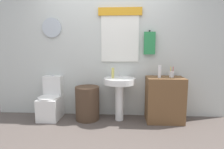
{
  "coord_description": "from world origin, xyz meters",
  "views": [
    {
      "loc": [
        0.26,
        -2.33,
        1.29
      ],
      "look_at": [
        0.08,
        0.8,
        0.84
      ],
      "focal_mm": 29.44,
      "sensor_mm": 36.0,
      "label": 1
    }
  ],
  "objects_px": {
    "soap_bottle": "(113,73)",
    "lotion_bottle": "(160,71)",
    "toilet": "(51,102)",
    "wooden_cabinet": "(164,99)",
    "toothbrush_cup": "(172,74)",
    "pedestal_sink": "(119,88)",
    "laundry_hamper": "(87,103)"
  },
  "relations": [
    {
      "from": "soap_bottle",
      "to": "lotion_bottle",
      "type": "bearing_deg",
      "value": -6.4
    },
    {
      "from": "wooden_cabinet",
      "to": "soap_bottle",
      "type": "height_order",
      "value": "soap_bottle"
    },
    {
      "from": "laundry_hamper",
      "to": "toothbrush_cup",
      "type": "height_order",
      "value": "toothbrush_cup"
    },
    {
      "from": "toilet",
      "to": "laundry_hamper",
      "type": "height_order",
      "value": "toilet"
    },
    {
      "from": "laundry_hamper",
      "to": "pedestal_sink",
      "type": "relative_size",
      "value": 0.79
    },
    {
      "from": "toilet",
      "to": "wooden_cabinet",
      "type": "bearing_deg",
      "value": -1.02
    },
    {
      "from": "pedestal_sink",
      "to": "soap_bottle",
      "type": "distance_m",
      "value": 0.29
    },
    {
      "from": "toilet",
      "to": "soap_bottle",
      "type": "xyz_separation_m",
      "value": [
        1.14,
        0.01,
        0.56
      ]
    },
    {
      "from": "toilet",
      "to": "wooden_cabinet",
      "type": "distance_m",
      "value": 2.06
    },
    {
      "from": "toilet",
      "to": "wooden_cabinet",
      "type": "relative_size",
      "value": 1.0
    },
    {
      "from": "toilet",
      "to": "toothbrush_cup",
      "type": "relative_size",
      "value": 4.24
    },
    {
      "from": "wooden_cabinet",
      "to": "soap_bottle",
      "type": "distance_m",
      "value": 1.02
    },
    {
      "from": "soap_bottle",
      "to": "toothbrush_cup",
      "type": "height_order",
      "value": "toothbrush_cup"
    },
    {
      "from": "toilet",
      "to": "lotion_bottle",
      "type": "height_order",
      "value": "lotion_bottle"
    },
    {
      "from": "soap_bottle",
      "to": "laundry_hamper",
      "type": "bearing_deg",
      "value": -173.77
    },
    {
      "from": "soap_bottle",
      "to": "toothbrush_cup",
      "type": "xyz_separation_m",
      "value": [
        1.02,
        -0.03,
        -0.01
      ]
    },
    {
      "from": "pedestal_sink",
      "to": "soap_bottle",
      "type": "xyz_separation_m",
      "value": [
        -0.12,
        0.05,
        0.26
      ]
    },
    {
      "from": "lotion_bottle",
      "to": "pedestal_sink",
      "type": "bearing_deg",
      "value": 176.65
    },
    {
      "from": "soap_bottle",
      "to": "toothbrush_cup",
      "type": "distance_m",
      "value": 1.02
    },
    {
      "from": "wooden_cabinet",
      "to": "lotion_bottle",
      "type": "distance_m",
      "value": 0.51
    },
    {
      "from": "pedestal_sink",
      "to": "toothbrush_cup",
      "type": "relative_size",
      "value": 4.13
    },
    {
      "from": "laundry_hamper",
      "to": "toothbrush_cup",
      "type": "bearing_deg",
      "value": 0.77
    },
    {
      "from": "toothbrush_cup",
      "to": "pedestal_sink",
      "type": "bearing_deg",
      "value": -178.75
    },
    {
      "from": "soap_bottle",
      "to": "pedestal_sink",
      "type": "bearing_deg",
      "value": -22.62
    },
    {
      "from": "laundry_hamper",
      "to": "lotion_bottle",
      "type": "xyz_separation_m",
      "value": [
        1.26,
        -0.04,
        0.59
      ]
    },
    {
      "from": "laundry_hamper",
      "to": "wooden_cabinet",
      "type": "xyz_separation_m",
      "value": [
        1.37,
        0.0,
        0.09
      ]
    },
    {
      "from": "laundry_hamper",
      "to": "soap_bottle",
      "type": "distance_m",
      "value": 0.72
    },
    {
      "from": "soap_bottle",
      "to": "lotion_bottle",
      "type": "xyz_separation_m",
      "value": [
        0.8,
        -0.09,
        0.04
      ]
    },
    {
      "from": "laundry_hamper",
      "to": "soap_bottle",
      "type": "height_order",
      "value": "soap_bottle"
    },
    {
      "from": "wooden_cabinet",
      "to": "soap_bottle",
      "type": "xyz_separation_m",
      "value": [
        -0.91,
        0.05,
        0.46
      ]
    },
    {
      "from": "lotion_bottle",
      "to": "wooden_cabinet",
      "type": "bearing_deg",
      "value": 19.89
    },
    {
      "from": "toilet",
      "to": "soap_bottle",
      "type": "bearing_deg",
      "value": 0.68
    }
  ]
}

